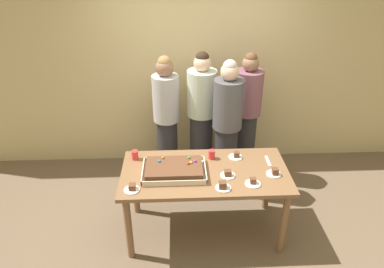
{
  "coord_description": "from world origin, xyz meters",
  "views": [
    {
      "loc": [
        -0.27,
        -3.0,
        2.86
      ],
      "look_at": [
        -0.13,
        0.15,
        1.14
      ],
      "focal_mm": 33.49,
      "sensor_mm": 36.0,
      "label": 1
    }
  ],
  "objects_px": {
    "party_table": "(205,179)",
    "person_striped_tie_right": "(202,116)",
    "plated_slice_center_back": "(253,183)",
    "drink_cup_nearest": "(135,155)",
    "drink_cup_middle": "(212,154)",
    "plated_slice_near_left": "(228,174)",
    "plated_slice_far_right": "(223,186)",
    "cake_server_utensil": "(268,161)",
    "person_left_edge_reaching": "(227,128)",
    "plated_slice_center_front": "(132,188)",
    "sheet_cake": "(174,169)",
    "person_serving_front": "(167,117)",
    "person_green_shirt_behind": "(246,116)",
    "plated_slice_far_left": "(236,156)",
    "plated_slice_near_right": "(274,173)"
  },
  "relations": [
    {
      "from": "party_table",
      "to": "person_striped_tie_right",
      "type": "bearing_deg",
      "value": 87.93
    },
    {
      "from": "person_striped_tie_right",
      "to": "party_table",
      "type": "bearing_deg",
      "value": 15.46
    },
    {
      "from": "plated_slice_center_back",
      "to": "drink_cup_nearest",
      "type": "xyz_separation_m",
      "value": [
        -1.17,
        0.5,
        0.03
      ]
    },
    {
      "from": "party_table",
      "to": "drink_cup_middle",
      "type": "xyz_separation_m",
      "value": [
        0.09,
        0.23,
        0.15
      ]
    },
    {
      "from": "plated_slice_near_left",
      "to": "plated_slice_far_right",
      "type": "distance_m",
      "value": 0.21
    },
    {
      "from": "cake_server_utensil",
      "to": "person_left_edge_reaching",
      "type": "distance_m",
      "value": 0.7
    },
    {
      "from": "plated_slice_center_front",
      "to": "drink_cup_nearest",
      "type": "relative_size",
      "value": 1.5
    },
    {
      "from": "sheet_cake",
      "to": "person_serving_front",
      "type": "relative_size",
      "value": 0.38
    },
    {
      "from": "drink_cup_nearest",
      "to": "person_green_shirt_behind",
      "type": "distance_m",
      "value": 1.57
    },
    {
      "from": "plated_slice_center_front",
      "to": "person_green_shirt_behind",
      "type": "xyz_separation_m",
      "value": [
        1.32,
        1.36,
        0.07
      ]
    },
    {
      "from": "plated_slice_far_left",
      "to": "drink_cup_nearest",
      "type": "bearing_deg",
      "value": 179.03
    },
    {
      "from": "plated_slice_near_left",
      "to": "person_serving_front",
      "type": "height_order",
      "value": "person_serving_front"
    },
    {
      "from": "plated_slice_center_back",
      "to": "party_table",
      "type": "bearing_deg",
      "value": 151.41
    },
    {
      "from": "party_table",
      "to": "plated_slice_near_right",
      "type": "relative_size",
      "value": 11.32
    },
    {
      "from": "drink_cup_nearest",
      "to": "person_green_shirt_behind",
      "type": "relative_size",
      "value": 0.06
    },
    {
      "from": "drink_cup_middle",
      "to": "person_left_edge_reaching",
      "type": "distance_m",
      "value": 0.56
    },
    {
      "from": "plated_slice_center_front",
      "to": "cake_server_utensil",
      "type": "distance_m",
      "value": 1.45
    },
    {
      "from": "plated_slice_far_left",
      "to": "person_green_shirt_behind",
      "type": "relative_size",
      "value": 0.09
    },
    {
      "from": "party_table",
      "to": "plated_slice_center_back",
      "type": "height_order",
      "value": "plated_slice_center_back"
    },
    {
      "from": "sheet_cake",
      "to": "cake_server_utensil",
      "type": "xyz_separation_m",
      "value": [
        0.99,
        0.17,
        -0.04
      ]
    },
    {
      "from": "person_striped_tie_right",
      "to": "cake_server_utensil",
      "type": "bearing_deg",
      "value": 51.76
    },
    {
      "from": "plated_slice_far_right",
      "to": "drink_cup_nearest",
      "type": "height_order",
      "value": "drink_cup_nearest"
    },
    {
      "from": "plated_slice_near_right",
      "to": "person_striped_tie_right",
      "type": "bearing_deg",
      "value": 118.68
    },
    {
      "from": "party_table",
      "to": "plated_slice_near_right",
      "type": "xyz_separation_m",
      "value": [
        0.69,
        -0.09,
        0.12
      ]
    },
    {
      "from": "plated_slice_far_left",
      "to": "person_striped_tie_right",
      "type": "distance_m",
      "value": 0.91
    },
    {
      "from": "person_serving_front",
      "to": "person_green_shirt_behind",
      "type": "bearing_deg",
      "value": 84.49
    },
    {
      "from": "plated_slice_near_left",
      "to": "plated_slice_near_right",
      "type": "bearing_deg",
      "value": 0.37
    },
    {
      "from": "party_table",
      "to": "person_green_shirt_behind",
      "type": "bearing_deg",
      "value": 60.31
    },
    {
      "from": "plated_slice_far_left",
      "to": "person_striped_tie_right",
      "type": "bearing_deg",
      "value": 110.22
    },
    {
      "from": "sheet_cake",
      "to": "plated_slice_near_left",
      "type": "relative_size",
      "value": 4.21
    },
    {
      "from": "party_table",
      "to": "drink_cup_middle",
      "type": "bearing_deg",
      "value": 69.17
    },
    {
      "from": "plated_slice_near_left",
      "to": "person_left_edge_reaching",
      "type": "relative_size",
      "value": 0.09
    },
    {
      "from": "sheet_cake",
      "to": "person_left_edge_reaching",
      "type": "bearing_deg",
      "value": 50.54
    },
    {
      "from": "sheet_cake",
      "to": "plated_slice_far_left",
      "type": "distance_m",
      "value": 0.72
    },
    {
      "from": "plated_slice_center_back",
      "to": "cake_server_utensil",
      "type": "height_order",
      "value": "plated_slice_center_back"
    },
    {
      "from": "sheet_cake",
      "to": "person_left_edge_reaching",
      "type": "xyz_separation_m",
      "value": [
        0.63,
        0.76,
        0.06
      ]
    },
    {
      "from": "plated_slice_center_front",
      "to": "drink_cup_middle",
      "type": "relative_size",
      "value": 1.5
    },
    {
      "from": "person_striped_tie_right",
      "to": "plated_slice_far_right",
      "type": "bearing_deg",
      "value": 21.94
    },
    {
      "from": "plated_slice_center_back",
      "to": "drink_cup_nearest",
      "type": "relative_size",
      "value": 1.5
    },
    {
      "from": "party_table",
      "to": "sheet_cake",
      "type": "xyz_separation_m",
      "value": [
        -0.31,
        -0.02,
        0.15
      ]
    },
    {
      "from": "plated_slice_far_right",
      "to": "person_striped_tie_right",
      "type": "relative_size",
      "value": 0.09
    },
    {
      "from": "plated_slice_far_left",
      "to": "plated_slice_center_back",
      "type": "bearing_deg",
      "value": -79.49
    },
    {
      "from": "plated_slice_far_right",
      "to": "drink_cup_middle",
      "type": "height_order",
      "value": "drink_cup_middle"
    },
    {
      "from": "plated_slice_far_left",
      "to": "plated_slice_far_right",
      "type": "relative_size",
      "value": 1.0
    },
    {
      "from": "cake_server_utensil",
      "to": "person_left_edge_reaching",
      "type": "relative_size",
      "value": 0.12
    },
    {
      "from": "plated_slice_center_back",
      "to": "sheet_cake",
      "type": "bearing_deg",
      "value": 163.92
    },
    {
      "from": "cake_server_utensil",
      "to": "person_green_shirt_behind",
      "type": "relative_size",
      "value": 0.12
    },
    {
      "from": "party_table",
      "to": "cake_server_utensil",
      "type": "relative_size",
      "value": 8.49
    },
    {
      "from": "plated_slice_center_back",
      "to": "drink_cup_middle",
      "type": "xyz_separation_m",
      "value": [
        -0.35,
        0.48,
        0.03
      ]
    },
    {
      "from": "drink_cup_middle",
      "to": "person_green_shirt_behind",
      "type": "distance_m",
      "value": 0.99
    }
  ]
}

